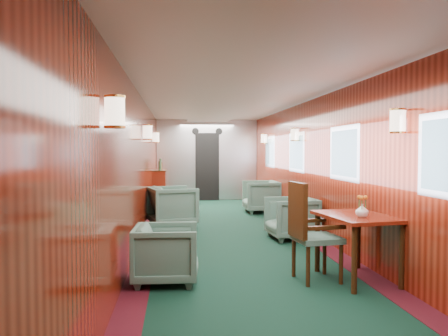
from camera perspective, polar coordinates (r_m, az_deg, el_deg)
name	(u,v)px	position (r m, az deg, el deg)	size (l,w,h in m)	color
room	(232,142)	(7.12, 1.12, 3.48)	(12.00, 12.10, 2.40)	black
bulkhead	(207,160)	(13.01, -2.22, 0.99)	(2.98, 0.17, 2.39)	silver
windows_right	(316,153)	(7.70, 11.93, 1.97)	(0.02, 8.60, 0.80)	silver
wall_sconces	(228,133)	(7.69, 0.58, 4.55)	(2.97, 7.97, 0.25)	#FFE6C6
dining_table	(357,225)	(5.27, 16.96, -7.18)	(0.83, 1.09, 0.75)	maroon
side_chair	(308,228)	(5.10, 10.95, -7.65)	(0.56, 0.59, 1.13)	#1D453E
credenza	(160,189)	(11.26, -8.40, -2.70)	(0.35, 1.11, 1.27)	maroon
flower_vase	(362,211)	(5.08, 17.59, -5.32)	(0.14, 0.14, 0.15)	silver
armchair_left_near	(166,253)	(5.06, -7.54, -11.00)	(0.70, 0.72, 0.66)	#1D453E
armchair_left_far	(173,206)	(8.67, -6.72, -4.96)	(0.84, 0.87, 0.79)	#1D453E
armchair_right_near	(291,218)	(7.48, 8.78, -6.46)	(0.75, 0.77, 0.71)	#1D453E
armchair_right_far	(261,196)	(10.51, 4.91, -3.72)	(0.82, 0.84, 0.77)	#1D453E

